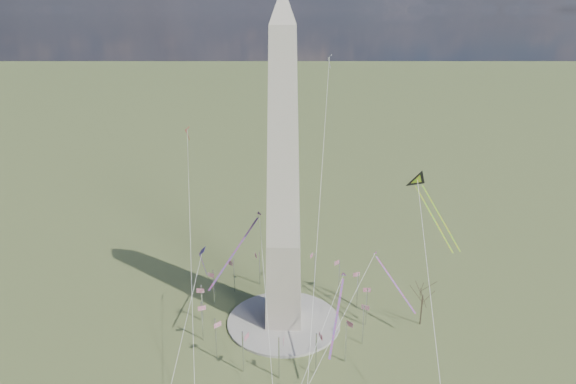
{
  "coord_description": "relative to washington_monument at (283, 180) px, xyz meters",
  "views": [
    {
      "loc": [
        7.23,
        -140.3,
        94.38
      ],
      "look_at": [
        1.34,
        0.0,
        44.44
      ],
      "focal_mm": 32.0,
      "sensor_mm": 36.0,
      "label": 1
    }
  ],
  "objects": [
    {
      "name": "kite_streamer_left",
      "position": [
        15.98,
        -18.59,
        -28.82
      ],
      "size": [
        5.7,
        20.8,
        14.44
      ],
      "rotation": [
        0.0,
        0.0,
        2.93
      ],
      "color": "#FB2747",
      "rests_on": "ground"
    },
    {
      "name": "kite_streamer_mid",
      "position": [
        -12.18,
        -0.41,
        -18.48
      ],
      "size": [
        14.27,
        21.48,
        16.83
      ],
      "rotation": [
        0.0,
        0.0,
        2.58
      ],
      "color": "#FB2747",
      "rests_on": "ground"
    },
    {
      "name": "kite_small_white",
      "position": [
        13.83,
        41.01,
        30.74
      ],
      "size": [
        1.5,
        2.18,
        4.59
      ],
      "rotation": [
        0.0,
        0.0,
        2.45
      ],
      "color": "silver",
      "rests_on": "ground"
    },
    {
      "name": "kite_streamer_right",
      "position": [
        33.21,
        5.02,
        -32.64
      ],
      "size": [
        12.29,
        16.54,
        13.38
      ],
      "rotation": [
        0.0,
        0.0,
        3.76
      ],
      "color": "#FB2747",
      "rests_on": "ground"
    },
    {
      "name": "kite_diamond_purple",
      "position": [
        -25.26,
        1.72,
        -24.94
      ],
      "size": [
        2.0,
        3.33,
        10.67
      ],
      "rotation": [
        0.0,
        0.0,
        2.75
      ],
      "color": "navy",
      "rests_on": "ground"
    },
    {
      "name": "washington_monument",
      "position": [
        0.0,
        0.0,
        0.0
      ],
      "size": [
        15.56,
        15.56,
        100.0
      ],
      "color": "beige",
      "rests_on": "plaza"
    },
    {
      "name": "tree_near",
      "position": [
        43.39,
        1.01,
        -36.81
      ],
      "size": [
        8.93,
        8.93,
        15.63
      ],
      "color": "brown",
      "rests_on": "ground"
    },
    {
      "name": "flagpole_ring",
      "position": [
        -0.0,
        -0.0,
        -40.68
      ],
      "size": [
        54.4,
        54.4,
        13.0
      ],
      "color": "silver",
      "rests_on": "ground"
    },
    {
      "name": "ground",
      "position": [
        0.0,
        0.0,
        -47.95
      ],
      "size": [
        2000.0,
        2000.0,
        0.0
      ],
      "primitive_type": "plane",
      "color": "#4A6331",
      "rests_on": "ground"
    },
    {
      "name": "kite_small_red",
      "position": [
        -35.23,
        33.46,
        6.88
      ],
      "size": [
        1.62,
        2.39,
        5.03
      ],
      "rotation": [
        0.0,
        0.0,
        2.47
      ],
      "color": "red",
      "rests_on": "ground"
    },
    {
      "name": "plaza",
      "position": [
        0.0,
        0.0,
        -47.55
      ],
      "size": [
        36.0,
        36.0,
        0.8
      ],
      "primitive_type": "cylinder",
      "color": "#A5A096",
      "rests_on": "ground"
    },
    {
      "name": "kite_delta_black",
      "position": [
        39.7,
        3.1,
        -1.53
      ],
      "size": [
        13.97,
        21.9,
        18.15
      ],
      "rotation": [
        0.0,
        0.0,
        3.57
      ],
      "color": "black",
      "rests_on": "ground"
    }
  ]
}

